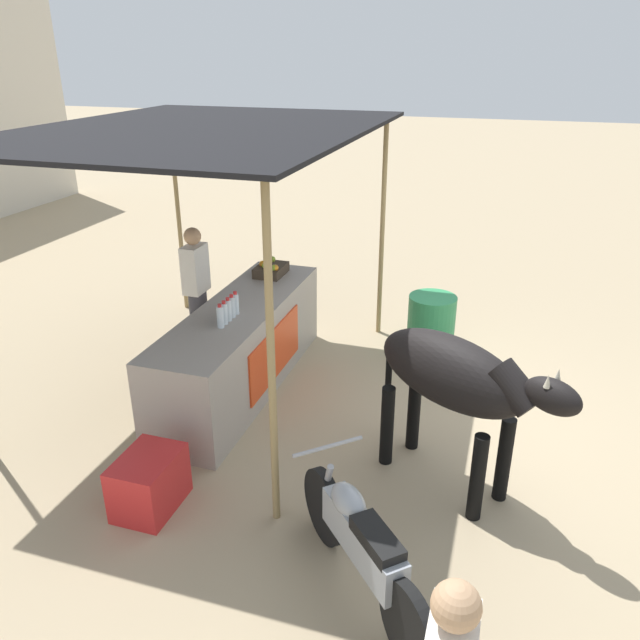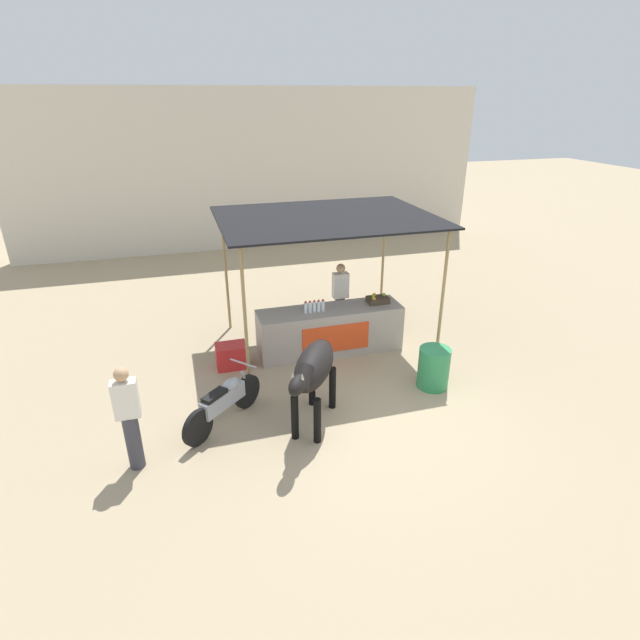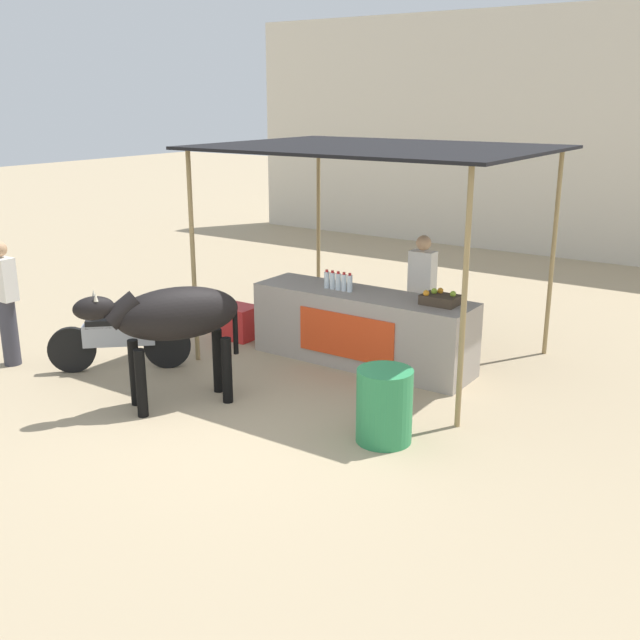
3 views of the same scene
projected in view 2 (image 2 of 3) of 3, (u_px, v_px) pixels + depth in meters
name	position (u px, v px, depth m)	size (l,w,h in m)	color
ground_plane	(367.00, 407.00, 8.70)	(60.00, 60.00, 0.00)	tan
building_wall_far	(256.00, 170.00, 16.96)	(16.00, 0.50, 5.23)	beige
stall_counter	(330.00, 330.00, 10.42)	(3.00, 0.82, 0.96)	#9E9389
stall_awning	(326.00, 222.00, 9.77)	(4.20, 3.20, 2.81)	black
water_bottle_row	(314.00, 307.00, 10.05)	(0.43, 0.07, 0.25)	silver
fruit_crate	(378.00, 299.00, 10.52)	(0.44, 0.32, 0.18)	#3F3326
vendor_behind_counter	(340.00, 298.00, 11.05)	(0.34, 0.22, 1.65)	#383842
cooler_box	(231.00, 356.00, 9.90)	(0.60, 0.44, 0.48)	red
water_barrel	(434.00, 368.00, 9.17)	(0.58, 0.58, 0.78)	#2D8C51
cow	(313.00, 370.00, 7.84)	(1.26, 1.74, 1.44)	black
motorcycle_parked	(224.00, 401.00, 8.10)	(1.38, 1.27, 0.90)	black
passerby_on_street	(129.00, 418.00, 6.98)	(0.34, 0.22, 1.65)	#383842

